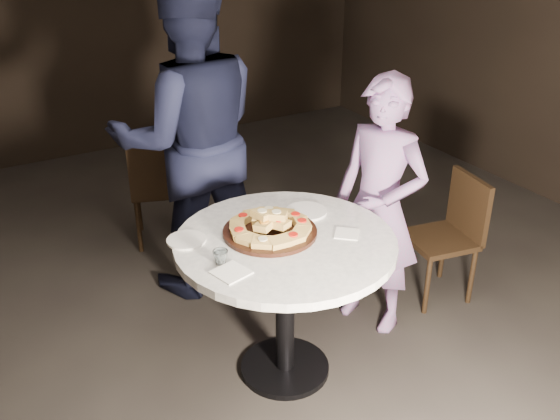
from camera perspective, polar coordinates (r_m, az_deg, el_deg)
name	(u,v)px	position (r m, az deg, el deg)	size (l,w,h in m)	color
floor	(260,361)	(3.42, -1.83, -13.64)	(7.00, 7.00, 0.00)	black
table	(285,266)	(2.99, 0.49, -5.10)	(1.28, 1.28, 0.79)	black
serving_board	(270,232)	(2.96, -0.92, -2.00)	(0.45, 0.45, 0.02)	black
focaccia_pile	(270,224)	(2.94, -0.91, -1.27)	(0.40, 0.39, 0.11)	tan
plate_left	(186,240)	(2.93, -8.56, -2.73)	(0.18, 0.18, 0.01)	white
plate_right	(306,211)	(3.16, 2.42, -0.12)	(0.21, 0.21, 0.01)	white
water_glass	(221,257)	(2.72, -5.45, -4.30)	(0.07, 0.07, 0.06)	silver
napkin_near	(231,272)	(2.67, -4.49, -5.71)	(0.14, 0.14, 0.01)	white
napkin_far	(347,234)	(2.97, 6.13, -2.16)	(0.11, 0.11, 0.01)	white
chair_far	(159,184)	(4.33, -11.02, 2.37)	(0.48, 0.50, 0.81)	black
chair_right	(452,229)	(3.86, 15.43, -1.67)	(0.43, 0.42, 0.77)	black
diner_navy	(190,139)	(3.66, -8.20, 6.44)	(0.94, 0.73, 1.93)	black
diner_teal	(379,207)	(3.39, 9.08, 0.23)	(0.53, 0.35, 1.44)	slate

